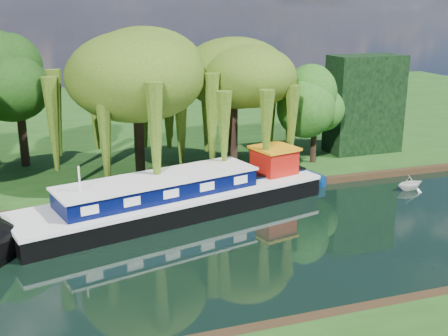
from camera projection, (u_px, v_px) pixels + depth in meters
name	position (u px, v px, depth m)	size (l,w,h in m)	color
ground	(188.00, 253.00, 29.28)	(120.00, 120.00, 0.00)	black
far_bank	(105.00, 122.00, 60.09)	(120.00, 52.00, 0.45)	#173D10
dutch_barge	(178.00, 197.00, 34.56)	(20.24, 9.16, 4.17)	black
narrowboat	(250.00, 188.00, 37.67)	(11.69, 4.16, 1.68)	navy
white_cruiser	(410.00, 190.00, 39.20)	(1.88, 2.17, 1.15)	silver
willow_left	(136.00, 76.00, 38.17)	(8.39, 8.39, 10.06)	black
willow_right	(233.00, 84.00, 40.43)	(7.23, 7.23, 8.81)	black
tree_far_mid	(17.00, 82.00, 41.58)	(5.72, 5.72, 9.35)	black
tree_far_right	(315.00, 105.00, 43.04)	(4.02, 4.02, 6.57)	black
conifer_hedge	(364.00, 104.00, 46.55)	(6.00, 3.00, 8.00)	black
lamppost	(155.00, 157.00, 38.28)	(0.36, 0.36, 2.56)	silver
mooring_posts	(147.00, 188.00, 36.48)	(19.16, 0.16, 1.00)	silver
reeds_near	(387.00, 291.00, 24.35)	(33.70, 1.50, 1.10)	#1F5316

